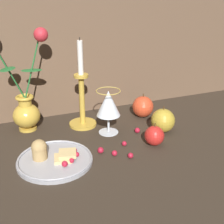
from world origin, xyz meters
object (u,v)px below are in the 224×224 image
apple_at_table_edge (163,121)px  vase (23,98)px  apple_beside_vase (154,136)px  wine_glass (108,105)px  apple_near_glass (143,107)px  plate_with_pastries (53,158)px  candlestick (81,101)px

apple_at_table_edge → vase: bearing=156.8°
apple_beside_vase → apple_at_table_edge: 0.10m
vase → wine_glass: bearing=-25.8°
apple_near_glass → plate_with_pastries: bearing=-152.9°
wine_glass → candlestick: (-0.07, 0.09, -0.01)m
vase → apple_at_table_edge: (0.45, -0.19, -0.08)m
vase → candlestick: bearing=-11.0°
vase → apple_near_glass: (0.44, -0.05, -0.08)m
plate_with_pastries → candlestick: 0.27m
wine_glass → apple_at_table_edge: (0.18, -0.06, -0.06)m
plate_with_pastries → apple_near_glass: apple_near_glass is taller
candlestick → apple_near_glass: candlestick is taller
vase → apple_at_table_edge: bearing=-23.2°
apple_beside_vase → apple_at_table_edge: apple_at_table_edge is taller
vase → apple_beside_vase: size_ratio=4.96×
vase → wine_glass: size_ratio=2.43×
candlestick → apple_at_table_edge: (0.25, -0.15, -0.05)m
wine_glass → apple_at_table_edge: size_ratio=1.63×
wine_glass → apple_beside_vase: 0.19m
vase → apple_at_table_edge: 0.49m
vase → apple_at_table_edge: size_ratio=3.95×
plate_with_pastries → apple_beside_vase: bearing=-2.6°
apple_at_table_edge → apple_near_glass: bearing=92.2°
apple_near_glass → apple_at_table_edge: size_ratio=0.98×
apple_beside_vase → vase: bearing=144.5°
wine_glass → apple_near_glass: 0.20m
vase → plate_with_pastries: size_ratio=1.71×
candlestick → apple_near_glass: (0.24, -0.01, -0.05)m
wine_glass → vase: bearing=154.2°
candlestick → apple_at_table_edge: bearing=-31.5°
apple_beside_vase → plate_with_pastries: bearing=177.4°
vase → plate_with_pastries: (0.04, -0.25, -0.11)m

